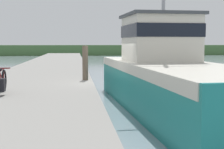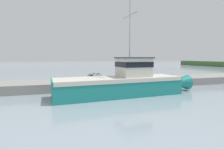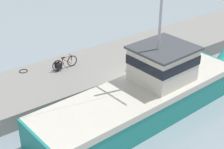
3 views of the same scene
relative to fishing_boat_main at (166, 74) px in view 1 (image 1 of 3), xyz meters
name	(u,v)px [view 1 (image 1 of 3)]	position (x,y,z in m)	size (l,w,h in m)	color
ground_plane	(115,104)	(-1.87, 1.00, -1.31)	(320.00, 320.00, 0.00)	#84939E
dock_pier	(32,94)	(-5.22, 1.00, -0.84)	(4.88, 80.00, 0.94)	gray
far_shoreline	(223,50)	(28.13, 58.06, -0.26)	(180.00, 5.00, 2.09)	#426638
fishing_boat_main	(166,74)	(0.00, 0.00, 0.00)	(4.06, 14.70, 9.02)	teal
bicycle_touring	(0,83)	(-5.82, -2.05, -0.01)	(0.45, 1.78, 0.78)	black
mooring_post	(85,63)	(-3.07, 1.70, 0.37)	(0.24, 0.24, 1.47)	brown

